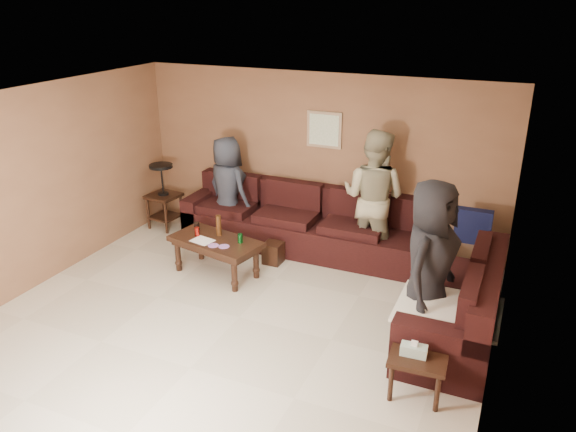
# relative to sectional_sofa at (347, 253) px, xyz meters

# --- Properties ---
(room) EXTENTS (5.60, 5.50, 2.50)m
(room) POSITION_rel_sectional_sofa_xyz_m (-0.81, -1.52, 1.34)
(room) COLOR beige
(room) RESTS_ON ground
(sectional_sofa) EXTENTS (4.65, 2.90, 0.97)m
(sectional_sofa) POSITION_rel_sectional_sofa_xyz_m (0.00, 0.00, 0.00)
(sectional_sofa) COLOR black
(sectional_sofa) RESTS_ON ground
(coffee_table) EXTENTS (1.31, 0.83, 0.79)m
(coffee_table) POSITION_rel_sectional_sofa_xyz_m (-1.60, -0.67, 0.10)
(coffee_table) COLOR black
(coffee_table) RESTS_ON ground
(end_table_left) EXTENTS (0.50, 0.50, 1.04)m
(end_table_left) POSITION_rel_sectional_sofa_xyz_m (-3.18, 0.40, 0.22)
(end_table_left) COLOR black
(end_table_left) RESTS_ON ground
(side_table_right) EXTENTS (0.54, 0.46, 0.58)m
(side_table_right) POSITION_rel_sectional_sofa_xyz_m (1.33, -2.04, 0.05)
(side_table_right) COLOR black
(side_table_right) RESTS_ON ground
(waste_bin) EXTENTS (0.25, 0.25, 0.30)m
(waste_bin) POSITION_rel_sectional_sofa_xyz_m (-1.05, -0.07, -0.18)
(waste_bin) COLOR black
(waste_bin) RESTS_ON ground
(wall_art) EXTENTS (0.52, 0.04, 0.52)m
(wall_art) POSITION_rel_sectional_sofa_xyz_m (-0.71, 0.96, 1.37)
(wall_art) COLOR #9E8263
(wall_art) RESTS_ON ground
(person_left) EXTENTS (0.89, 0.73, 1.57)m
(person_left) POSITION_rel_sectional_sofa_xyz_m (-2.05, 0.47, 0.46)
(person_left) COLOR #2A2F3B
(person_left) RESTS_ON ground
(person_middle) EXTENTS (1.01, 0.84, 1.87)m
(person_middle) POSITION_rel_sectional_sofa_xyz_m (0.16, 0.56, 0.61)
(person_middle) COLOR tan
(person_middle) RESTS_ON ground
(person_right) EXTENTS (0.74, 0.99, 1.83)m
(person_right) POSITION_rel_sectional_sofa_xyz_m (1.22, -1.13, 0.59)
(person_right) COLOR black
(person_right) RESTS_ON ground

